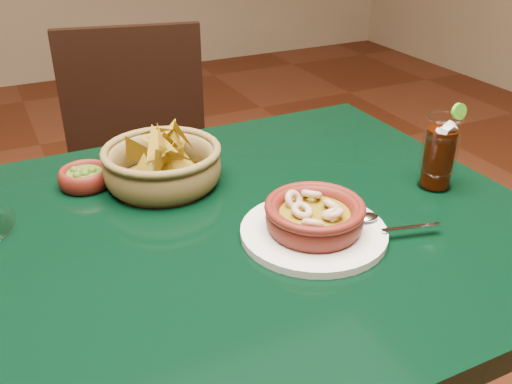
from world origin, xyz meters
name	(u,v)px	position (x,y,z in m)	size (l,w,h in m)	color
dining_table	(172,292)	(0.00, 0.00, 0.65)	(1.20, 0.80, 0.75)	black
dining_chair	(143,181)	(0.14, 0.71, 0.49)	(0.49, 0.49, 0.90)	black
shrimp_plate	(315,220)	(0.21, -0.09, 0.78)	(0.29, 0.23, 0.07)	silver
chip_basket	(162,164)	(0.05, 0.18, 0.79)	(0.24, 0.24, 0.16)	brown
guacamole_ramekin	(85,177)	(-0.07, 0.24, 0.77)	(0.11, 0.11, 0.04)	#4F130C
cola_drink	(439,153)	(0.49, -0.04, 0.82)	(0.13, 0.13, 0.15)	white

